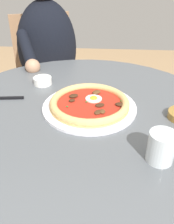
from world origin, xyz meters
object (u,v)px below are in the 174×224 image
(water_glass, at_px, (161,149))
(dining_table, at_px, (83,146))
(pizza_on_plate, at_px, (90,104))
(diner_person, at_px, (50,81))
(cafe_chair_diner, at_px, (46,70))
(steak_knife, at_px, (4,98))
(ramekin_capers, at_px, (43,80))

(water_glass, bearing_deg, dining_table, 134.47)
(pizza_on_plate, xyz_separation_m, water_glass, (0.19, -0.24, 0.02))
(dining_table, xyz_separation_m, water_glass, (0.21, -0.22, 0.19))
(pizza_on_plate, relative_size, diner_person, 0.28)
(pizza_on_plate, distance_m, cafe_chair_diner, 0.88)
(pizza_on_plate, xyz_separation_m, cafe_chair_diner, (-0.34, 0.78, -0.20))
(steak_knife, bearing_deg, cafe_chair_diner, 91.63)
(pizza_on_plate, bearing_deg, cafe_chair_diner, 113.54)
(dining_table, relative_size, diner_person, 0.89)
(ramekin_capers, xyz_separation_m, cafe_chair_diner, (-0.14, 0.61, -0.20))
(pizza_on_plate, bearing_deg, dining_table, -130.15)
(steak_knife, relative_size, diner_person, 0.18)
(water_glass, distance_m, steak_knife, 0.59)
(pizza_on_plate, relative_size, cafe_chair_diner, 0.37)
(ramekin_capers, bearing_deg, cafe_chair_diner, 102.63)
(steak_knife, distance_m, cafe_chair_diner, 0.77)
(ramekin_capers, xyz_separation_m, diner_person, (-0.08, 0.47, -0.22))
(ramekin_capers, bearing_deg, pizza_on_plate, -40.92)
(water_glass, height_order, ramekin_capers, water_glass)
(steak_knife, distance_m, diner_person, 0.64)
(dining_table, relative_size, ramekin_capers, 13.83)
(dining_table, xyz_separation_m, steak_knife, (-0.30, 0.06, 0.16))
(water_glass, height_order, diner_person, diner_person)
(cafe_chair_diner, bearing_deg, water_glass, -62.44)
(water_glass, distance_m, cafe_chair_diner, 1.18)
(ramekin_capers, relative_size, cafe_chair_diner, 0.09)
(pizza_on_plate, distance_m, water_glass, 0.31)
(steak_knife, bearing_deg, diner_person, 87.06)
(diner_person, bearing_deg, dining_table, -68.19)
(dining_table, bearing_deg, water_glass, -45.53)
(pizza_on_plate, bearing_deg, steak_knife, 172.83)
(dining_table, bearing_deg, steak_knife, 167.90)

